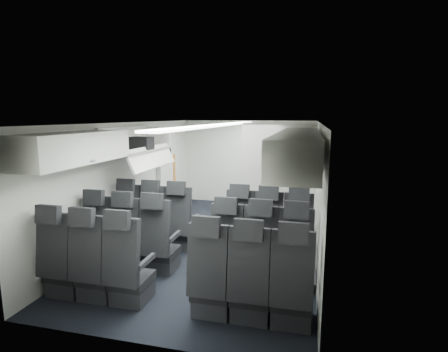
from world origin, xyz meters
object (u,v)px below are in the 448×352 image
at_px(galley_unit, 284,170).
at_px(carry_on_bag, 141,144).
at_px(flight_attendant, 253,182).
at_px(seat_row_rear, 168,277).
at_px(seat_row_mid, 193,249).
at_px(boarding_door, 167,173).
at_px(seat_row_front, 211,229).

height_order(galley_unit, carry_on_bag, same).
bearing_deg(carry_on_bag, galley_unit, 54.65).
xyz_separation_m(flight_attendant, carry_on_bag, (-1.70, -2.05, 0.99)).
relative_size(flight_attendant, carry_on_bag, 4.01).
relative_size(seat_row_rear, flight_attendant, 2.10).
relative_size(seat_row_mid, boarding_door, 1.79).
xyz_separation_m(seat_row_front, seat_row_rear, (0.00, -1.80, 0.00)).
height_order(seat_row_front, flight_attendant, flight_attendant).
bearing_deg(flight_attendant, seat_row_front, -171.90).
bearing_deg(boarding_door, seat_row_mid, -61.23).
bearing_deg(seat_row_rear, carry_on_bag, 122.93).
height_order(seat_row_rear, carry_on_bag, carry_on_bag).
relative_size(seat_row_mid, carry_on_bag, 8.43).
distance_m(seat_row_mid, galley_unit, 4.30).
distance_m(seat_row_mid, carry_on_bag, 2.29).
bearing_deg(seat_row_front, carry_on_bag, 166.98).
height_order(seat_row_rear, galley_unit, galley_unit).
relative_size(galley_unit, boarding_door, 1.02).
xyz_separation_m(seat_row_mid, flight_attendant, (0.33, 3.26, 0.39)).
xyz_separation_m(seat_row_rear, flight_attendant, (0.33, 4.16, 0.39)).
distance_m(seat_row_rear, carry_on_bag, 2.87).
relative_size(seat_row_front, seat_row_rear, 1.00).
distance_m(seat_row_mid, seat_row_rear, 0.90).
xyz_separation_m(seat_row_front, flight_attendant, (0.33, 2.36, 0.39)).
relative_size(seat_row_mid, flight_attendant, 2.10).
bearing_deg(seat_row_rear, seat_row_front, 90.00).
bearing_deg(galley_unit, carry_on_bag, -128.32).
height_order(seat_row_mid, boarding_door, boarding_door).
relative_size(seat_row_rear, carry_on_bag, 8.43).
xyz_separation_m(boarding_door, flight_attendant, (1.97, 0.28, -0.16)).
xyz_separation_m(galley_unit, flight_attendant, (-0.62, -0.89, -0.16)).
bearing_deg(seat_row_rear, seat_row_mid, 90.00).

